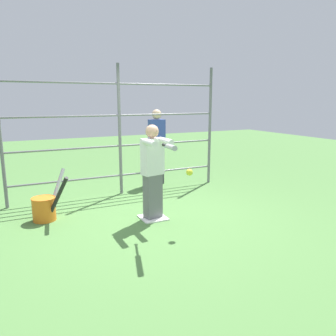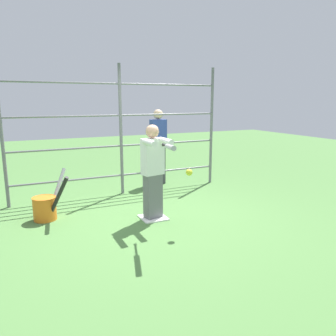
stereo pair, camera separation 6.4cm
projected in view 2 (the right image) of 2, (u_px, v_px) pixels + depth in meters
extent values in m
plane|color=#4C7A3D|center=(153.00, 218.00, 5.27)|extent=(24.00, 24.00, 0.00)
cube|color=white|center=(153.00, 218.00, 5.27)|extent=(0.40, 0.40, 0.02)
cylinder|color=slate|center=(211.00, 127.00, 7.31)|extent=(0.06, 0.06, 2.55)
cylinder|color=slate|center=(121.00, 131.00, 6.42)|extent=(0.06, 0.06, 2.55)
cylinder|color=slate|center=(2.00, 136.00, 5.54)|extent=(0.06, 0.06, 2.55)
cylinder|color=slate|center=(122.00, 175.00, 6.61)|extent=(4.20, 0.04, 0.04)
cylinder|color=slate|center=(121.00, 146.00, 6.48)|extent=(4.20, 0.04, 0.04)
cylinder|color=slate|center=(120.00, 115.00, 6.36)|extent=(4.20, 0.04, 0.04)
cylinder|color=slate|center=(119.00, 84.00, 6.24)|extent=(4.20, 0.04, 0.04)
cube|color=slate|center=(153.00, 197.00, 5.20)|extent=(0.29, 0.22, 0.72)
cube|color=white|center=(153.00, 157.00, 5.06)|extent=(0.36, 0.25, 0.57)
sphere|color=tan|center=(152.00, 131.00, 4.98)|extent=(0.20, 0.20, 0.20)
cylinder|color=white|center=(166.00, 141.00, 4.92)|extent=(0.09, 0.40, 0.09)
cylinder|color=white|center=(149.00, 143.00, 4.75)|extent=(0.09, 0.40, 0.09)
sphere|color=black|center=(163.00, 145.00, 4.66)|extent=(0.05, 0.05, 0.05)
cylinder|color=black|center=(165.00, 145.00, 4.51)|extent=(0.11, 0.31, 0.05)
cylinder|color=#B2B2B7|center=(170.00, 147.00, 4.13)|extent=(0.19, 0.47, 0.10)
sphere|color=yellow|center=(189.00, 172.00, 4.60)|extent=(0.10, 0.10, 0.10)
cylinder|color=orange|center=(45.00, 209.00, 5.17)|extent=(0.35, 0.35, 0.37)
torus|color=orange|center=(44.00, 197.00, 5.13)|extent=(0.37, 0.37, 0.01)
cylinder|color=#B2B2B7|center=(57.00, 192.00, 5.37)|extent=(0.40, 0.34, 0.73)
cylinder|color=black|center=(58.00, 198.00, 5.01)|extent=(0.35, 0.41, 0.73)
cube|color=#3F3F47|center=(158.00, 166.00, 7.38)|extent=(0.28, 0.17, 0.83)
cube|color=#334799|center=(158.00, 134.00, 7.23)|extent=(0.34, 0.19, 0.62)
sphere|color=beige|center=(158.00, 114.00, 7.14)|extent=(0.21, 0.21, 0.21)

